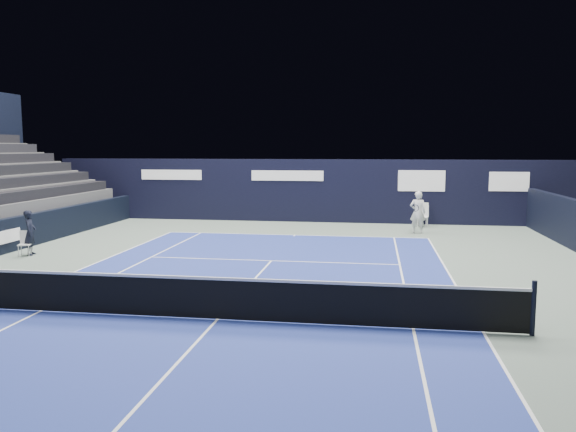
# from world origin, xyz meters

# --- Properties ---
(ground) EXTENTS (48.00, 48.00, 0.00)m
(ground) POSITION_xyz_m (0.00, 2.00, 0.00)
(ground) COLOR #596A60
(ground) RESTS_ON ground
(court_surface) EXTENTS (10.97, 23.77, 0.01)m
(court_surface) POSITION_xyz_m (0.00, 0.00, 0.00)
(court_surface) COLOR navy
(court_surface) RESTS_ON ground
(folding_chair_back_a) EXTENTS (0.57, 0.60, 1.08)m
(folding_chair_back_a) POSITION_xyz_m (5.58, 15.87, 0.72)
(folding_chair_back_a) COLOR white
(folding_chair_back_a) RESTS_ON ground
(folding_chair_back_b) EXTENTS (0.55, 0.54, 1.02)m
(folding_chair_back_b) POSITION_xyz_m (5.55, 15.29, 0.58)
(folding_chair_back_b) COLOR silver
(folding_chair_back_b) RESTS_ON ground
(line_judge_chair) EXTENTS (0.47, 0.47, 0.86)m
(line_judge_chair) POSITION_xyz_m (-8.47, 6.01, 0.49)
(line_judge_chair) COLOR white
(line_judge_chair) RESTS_ON ground
(line_judge) EXTENTS (0.53, 0.65, 1.55)m
(line_judge) POSITION_xyz_m (-8.38, 6.18, 0.77)
(line_judge) COLOR black
(line_judge) RESTS_ON ground
(court_markings) EXTENTS (11.03, 23.83, 0.00)m
(court_markings) POSITION_xyz_m (0.00, 0.00, 0.01)
(court_markings) COLOR white
(court_markings) RESTS_ON court_surface
(tennis_net) EXTENTS (12.90, 0.10, 1.10)m
(tennis_net) POSITION_xyz_m (0.00, 0.00, 0.51)
(tennis_net) COLOR black
(tennis_net) RESTS_ON ground
(back_sponsor_wall) EXTENTS (26.00, 0.63, 3.10)m
(back_sponsor_wall) POSITION_xyz_m (0.01, 16.50, 1.55)
(back_sponsor_wall) COLOR black
(back_sponsor_wall) RESTS_ON ground
(tennis_player) EXTENTS (0.70, 0.86, 1.83)m
(tennis_player) POSITION_xyz_m (5.15, 13.26, 0.92)
(tennis_player) COLOR silver
(tennis_player) RESTS_ON ground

